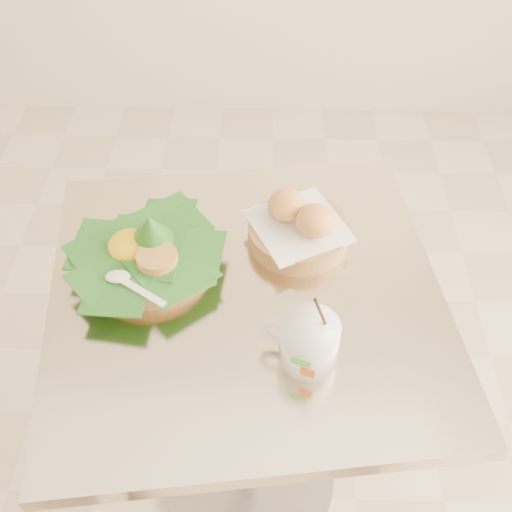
{
  "coord_description": "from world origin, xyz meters",
  "views": [
    {
      "loc": [
        0.21,
        -0.71,
        1.62
      ],
      "look_at": [
        0.19,
        0.07,
        0.82
      ],
      "focal_mm": 45.0,
      "sensor_mm": 36.0,
      "label": 1
    }
  ],
  "objects_px": {
    "bread_basket": "(299,227)",
    "coffee_mug": "(308,341)",
    "cafe_table": "(247,362)",
    "rice_basket": "(147,251)"
  },
  "relations": [
    {
      "from": "cafe_table",
      "to": "coffee_mug",
      "type": "xyz_separation_m",
      "value": [
        0.1,
        -0.14,
        0.26
      ]
    },
    {
      "from": "bread_basket",
      "to": "cafe_table",
      "type": "bearing_deg",
      "value": -125.81
    },
    {
      "from": "cafe_table",
      "to": "coffee_mug",
      "type": "height_order",
      "value": "coffee_mug"
    },
    {
      "from": "rice_basket",
      "to": "coffee_mug",
      "type": "relative_size",
      "value": 1.69
    },
    {
      "from": "bread_basket",
      "to": "coffee_mug",
      "type": "bearing_deg",
      "value": -88.43
    },
    {
      "from": "cafe_table",
      "to": "bread_basket",
      "type": "xyz_separation_m",
      "value": [
        0.1,
        0.13,
        0.26
      ]
    },
    {
      "from": "rice_basket",
      "to": "coffee_mug",
      "type": "bearing_deg",
      "value": -34.78
    },
    {
      "from": "cafe_table",
      "to": "bread_basket",
      "type": "height_order",
      "value": "bread_basket"
    },
    {
      "from": "cafe_table",
      "to": "coffee_mug",
      "type": "distance_m",
      "value": 0.32
    },
    {
      "from": "coffee_mug",
      "to": "cafe_table",
      "type": "bearing_deg",
      "value": 126.48
    }
  ]
}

